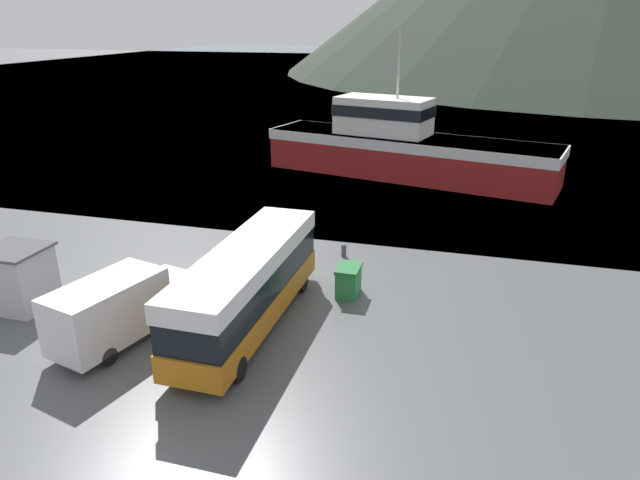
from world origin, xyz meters
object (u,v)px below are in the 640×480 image
object	(u,v)px
fishing_boat	(404,147)
storage_bin	(348,280)
delivery_van	(121,307)
dock_kiosk	(18,278)
tour_bus	(248,283)

from	to	relation	value
fishing_boat	storage_bin	world-z (taller)	fishing_boat
delivery_van	fishing_boat	size ratio (longest dim) A/B	0.29
fishing_boat	dock_kiosk	xyz separation A→B (m)	(-12.79, -26.38, -0.95)
tour_bus	dock_kiosk	size ratio (longest dim) A/B	3.84
tour_bus	dock_kiosk	distance (m)	10.10
tour_bus	storage_bin	distance (m)	5.11
fishing_boat	storage_bin	size ratio (longest dim) A/B	15.65
tour_bus	dock_kiosk	world-z (taller)	tour_bus
delivery_van	dock_kiosk	distance (m)	5.83
dock_kiosk	delivery_van	bearing A→B (deg)	-11.26
storage_bin	dock_kiosk	bearing A→B (deg)	-159.86
delivery_van	storage_bin	xyz separation A→B (m)	(7.53, 6.00, -0.68)
delivery_van	dock_kiosk	world-z (taller)	dock_kiosk
delivery_van	fishing_boat	world-z (taller)	fishing_boat
delivery_van	tour_bus	bearing A→B (deg)	41.36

